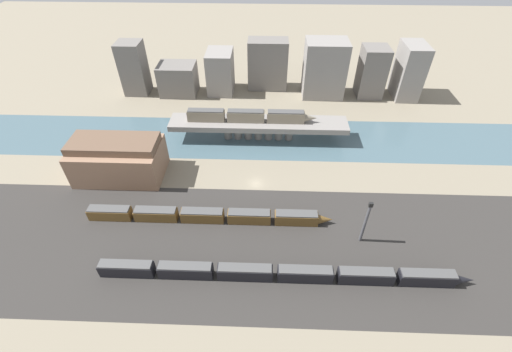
# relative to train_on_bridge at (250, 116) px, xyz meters

# --- Properties ---
(ground_plane) EXTENTS (400.00, 400.00, 0.00)m
(ground_plane) POSITION_rel_train_on_bridge_xyz_m (2.99, -24.39, -9.22)
(ground_plane) COLOR gray
(railbed_yard) EXTENTS (280.00, 42.00, 0.01)m
(railbed_yard) POSITION_rel_train_on_bridge_xyz_m (2.99, -48.39, -9.22)
(railbed_yard) COLOR #33302D
(railbed_yard) RESTS_ON ground
(river_water) EXTENTS (320.00, 25.60, 0.01)m
(river_water) POSITION_rel_train_on_bridge_xyz_m (2.99, 0.00, -9.22)
(river_water) COLOR #47606B
(river_water) RESTS_ON ground
(bridge) EXTENTS (62.39, 9.56, 7.19)m
(bridge) POSITION_rel_train_on_bridge_xyz_m (2.99, 0.00, -3.67)
(bridge) COLOR gray
(bridge) RESTS_ON ground
(train_on_bridge) EXTENTS (45.02, 2.94, 4.16)m
(train_on_bridge) POSITION_rel_train_on_bridge_xyz_m (0.00, 0.00, 0.00)
(train_on_bridge) COLOR gray
(train_on_bridge) RESTS_ON bridge
(train_yard_near) EXTENTS (87.22, 2.67, 3.98)m
(train_yard_near) POSITION_rel_train_on_bridge_xyz_m (9.93, -57.41, -7.27)
(train_yard_near) COLOR black
(train_yard_near) RESTS_ON ground
(train_yard_mid) EXTENTS (66.98, 2.99, 3.73)m
(train_yard_mid) POSITION_rel_train_on_bridge_xyz_m (-9.65, -39.88, -7.40)
(train_yard_mid) COLOR brown
(train_yard_mid) RESTS_ON ground
(warehouse_building) EXTENTS (26.55, 15.18, 13.10)m
(warehouse_building) POSITION_rel_train_on_bridge_xyz_m (-39.58, -21.39, -3.00)
(warehouse_building) COLOR #937056
(warehouse_building) RESTS_ON ground
(signal_tower) EXTENTS (1.00, 0.76, 13.84)m
(signal_tower) POSITION_rel_train_on_bridge_xyz_m (30.90, -45.40, -2.18)
(signal_tower) COLOR #4C4C51
(signal_tower) RESTS_ON ground
(city_block_far_left) EXTENTS (9.91, 9.53, 21.78)m
(city_block_far_left) POSITION_rel_train_on_bridge_xyz_m (-50.64, 33.79, 1.67)
(city_block_far_left) COLOR slate
(city_block_far_left) RESTS_ON ground
(city_block_left) EXTENTS (15.43, 11.83, 12.88)m
(city_block_left) POSITION_rel_train_on_bridge_xyz_m (-32.39, 33.51, -2.78)
(city_block_left) COLOR slate
(city_block_left) RESTS_ON ground
(city_block_center) EXTENTS (10.71, 14.15, 17.44)m
(city_block_center) POSITION_rel_train_on_bridge_xyz_m (-14.43, 36.43, -0.50)
(city_block_center) COLOR gray
(city_block_center) RESTS_ON ground
(city_block_right) EXTENTS (16.89, 9.19, 21.03)m
(city_block_right) POSITION_rel_train_on_bridge_xyz_m (5.78, 40.55, 1.29)
(city_block_right) COLOR slate
(city_block_right) RESTS_ON ground
(city_block_far_right) EXTENTS (17.00, 12.67, 23.06)m
(city_block_far_right) POSITION_rel_train_on_bridge_xyz_m (29.39, 34.61, 2.31)
(city_block_far_right) COLOR gray
(city_block_far_right) RESTS_ON ground
(city_block_tall) EXTENTS (10.41, 10.87, 20.59)m
(city_block_tall) POSITION_rel_train_on_bridge_xyz_m (49.33, 34.93, 1.07)
(city_block_tall) COLOR slate
(city_block_tall) RESTS_ON ground
(city_block_low) EXTENTS (9.31, 14.22, 22.17)m
(city_block_low) POSITION_rel_train_on_bridge_xyz_m (64.31, 34.60, 1.86)
(city_block_low) COLOR gray
(city_block_low) RESTS_ON ground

